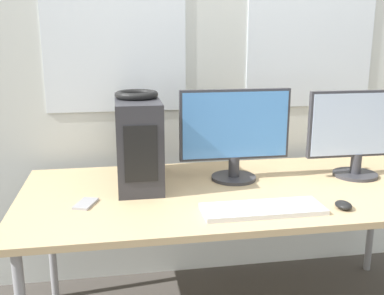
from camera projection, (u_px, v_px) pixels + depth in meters
The scene contains 9 objects.
wall_back at pixel (215, 45), 2.50m from camera, with size 8.00×0.07×2.70m.
desk at pixel (241, 197), 2.10m from camera, with size 2.02×0.93×0.71m.
pc_tower at pixel (138, 141), 2.12m from camera, with size 0.20×0.48×0.41m.
headphones at pixel (137, 95), 2.07m from camera, with size 0.20×0.20×0.03m.
monitor_main at pixel (234, 133), 2.16m from camera, with size 0.54×0.22×0.45m.
monitor_right_near at pixel (359, 132), 2.21m from camera, with size 0.53×0.22×0.43m.
keyboard at pixel (263, 209), 1.81m from camera, with size 0.49×0.17×0.02m.
mouse at pixel (343, 205), 1.84m from camera, with size 0.06×0.09×0.03m.
cell_phone at pixel (86, 204), 1.88m from camera, with size 0.11×0.14×0.01m.
Camera 1 is at (-0.56, -1.45, 1.41)m, focal length 42.00 mm.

